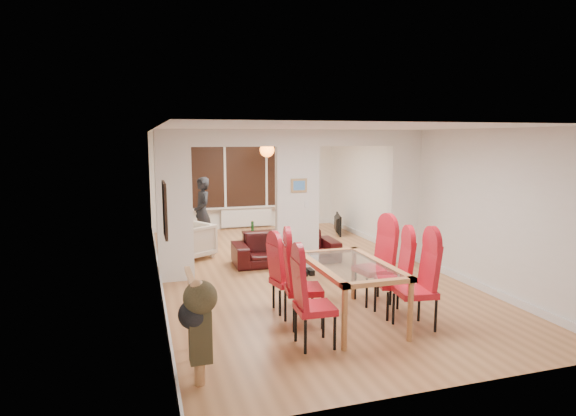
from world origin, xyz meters
name	(u,v)px	position (x,y,z in m)	size (l,w,h in m)	color
floor	(297,270)	(0.00, 0.00, 0.00)	(5.00, 9.00, 0.01)	#B37748
room_walls	(297,201)	(0.00, 0.00, 1.30)	(5.00, 9.00, 2.60)	silver
divider_wall	(297,201)	(0.00, 0.00, 1.30)	(5.00, 0.18, 2.60)	white
bay_window_blinds	(246,173)	(0.00, 4.44, 1.50)	(3.00, 0.08, 1.80)	black
radiator	(247,217)	(0.00, 4.40, 0.30)	(1.40, 0.08, 0.50)	white
pendant_light	(267,150)	(0.30, 3.30, 2.15)	(0.36, 0.36, 0.36)	orange
stair_newel	(193,315)	(-2.25, -3.20, 0.55)	(0.40, 1.20, 1.10)	tan
wall_poster	(165,210)	(-2.47, -2.40, 1.60)	(0.04, 0.52, 0.67)	gray
pillar_photo	(299,185)	(0.00, -0.10, 1.60)	(0.30, 0.03, 0.25)	#4C8CD8
dining_table	(350,292)	(-0.11, -2.59, 0.40)	(0.97, 1.72, 0.80)	#AE7040
dining_chair_la	(315,301)	(-0.83, -3.18, 0.55)	(0.44, 0.44, 1.10)	red
dining_chair_lb	(304,282)	(-0.75, -2.54, 0.58)	(0.47, 0.47, 1.16)	red
dining_chair_lc	(288,276)	(-0.79, -1.97, 0.51)	(0.41, 0.41, 1.02)	red
dining_chair_ra	(415,285)	(0.59, -3.07, 0.58)	(0.47, 0.47, 1.16)	red
dining_chair_rb	(394,277)	(0.56, -2.56, 0.55)	(0.44, 0.44, 1.10)	red
dining_chair_rc	(373,264)	(0.54, -2.01, 0.59)	(0.47, 0.47, 1.17)	red
sofa	(286,248)	(-0.04, 0.57, 0.30)	(2.07, 0.81, 0.60)	black
armchair	(191,241)	(-1.80, 1.50, 0.36)	(0.79, 0.77, 0.72)	beige
person	(202,213)	(-1.45, 2.33, 0.80)	(0.38, 0.58, 1.59)	black
television	(335,224)	(2.00, 2.95, 0.25)	(0.12, 0.88, 0.51)	black
coffee_table	(262,236)	(0.02, 2.76, 0.11)	(0.91, 0.46, 0.21)	#321B11
bottle	(252,226)	(-0.20, 2.82, 0.34)	(0.07, 0.07, 0.27)	#143F19
bowl	(273,231)	(0.25, 2.65, 0.24)	(0.22, 0.22, 0.05)	#321B11
shoes	(307,272)	(0.07, -0.33, 0.05)	(0.23, 0.25, 0.10)	black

